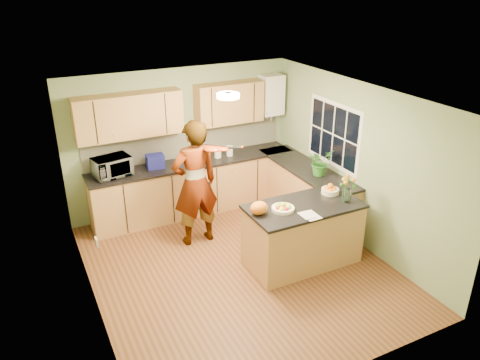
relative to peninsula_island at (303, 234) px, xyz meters
name	(u,v)px	position (x,y,z in m)	size (l,w,h in m)	color
floor	(239,267)	(-0.89, 0.28, -0.47)	(4.50, 4.50, 0.00)	#533117
ceiling	(238,98)	(-0.89, 0.28, 2.03)	(4.00, 4.50, 0.02)	white
wall_back	(181,140)	(-0.89, 2.53, 0.78)	(4.00, 0.02, 2.50)	gray
wall_front	(344,279)	(-0.89, -1.97, 0.78)	(4.00, 0.02, 2.50)	gray
wall_left	(86,222)	(-2.89, 0.28, 0.78)	(0.02, 4.50, 2.50)	gray
wall_right	(356,164)	(1.11, 0.28, 0.78)	(0.02, 4.50, 2.50)	gray
back_counter	(195,186)	(-0.79, 2.23, 0.00)	(3.64, 0.62, 0.94)	#BB7E4B
right_counter	(305,193)	(0.81, 1.13, 0.00)	(0.62, 2.24, 0.94)	#BB7E4B
splashback	(187,142)	(-0.79, 2.52, 0.73)	(3.60, 0.02, 0.52)	silver
upper_cabinets	(173,110)	(-1.06, 2.36, 1.38)	(3.20, 0.34, 0.70)	#BB7E4B
boiler	(271,95)	(0.81, 2.37, 1.43)	(0.40, 0.30, 0.86)	white
window_right	(333,134)	(1.10, 0.88, 1.08)	(0.01, 1.30, 1.05)	white
light_switch	(96,242)	(-2.87, -0.32, 0.83)	(0.02, 0.09, 0.09)	white
ceiling_lamp	(228,96)	(-0.89, 0.58, 1.99)	(0.30, 0.30, 0.07)	#FFEABF
peninsula_island	(303,234)	(0.00, 0.00, 0.00)	(1.64, 0.84, 0.94)	#BB7E4B
fruit_dish	(283,207)	(-0.35, 0.00, 0.51)	(0.31, 0.31, 0.11)	#F4E3C3
orange_bowl	(330,189)	(0.55, 0.15, 0.53)	(0.26, 0.26, 0.15)	#F4E3C3
flower_vase	(349,183)	(0.60, -0.18, 0.76)	(0.24, 0.24, 0.44)	silver
orange_bag	(259,208)	(-0.70, 0.05, 0.56)	(0.24, 0.21, 0.18)	orange
papers	(311,215)	(-0.10, -0.30, 0.47)	(0.20, 0.27, 0.01)	silver
violinist	(195,184)	(-1.15, 1.24, 0.53)	(0.73, 0.48, 1.99)	#DEA188
violin	(212,149)	(-0.95, 1.02, 1.12)	(0.60, 0.24, 0.12)	#4F1904
microwave	(112,167)	(-2.17, 2.23, 0.63)	(0.57, 0.39, 0.32)	white
blue_box	(155,161)	(-1.45, 2.25, 0.58)	(0.29, 0.21, 0.23)	navy
kettle	(199,153)	(-0.67, 2.26, 0.60)	(0.17, 0.17, 0.32)	#AFB0B4
jar_cream	(218,152)	(-0.33, 2.23, 0.56)	(0.12, 0.12, 0.19)	#F4E3C3
jar_white	(230,151)	(-0.11, 2.21, 0.56)	(0.12, 0.12, 0.18)	white
potted_plant	(320,162)	(0.81, 0.79, 0.68)	(0.39, 0.33, 0.43)	#2B6D24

